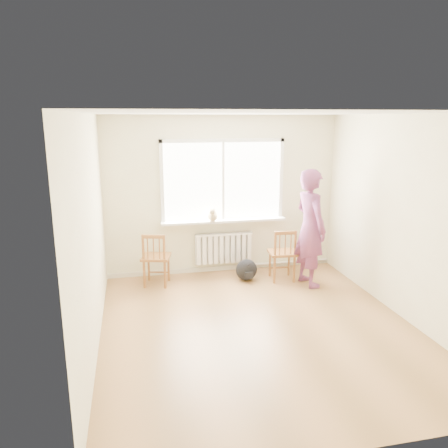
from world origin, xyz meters
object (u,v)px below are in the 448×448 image
chair_right (283,255)px  person (310,228)px  chair_left (156,259)px  backpack (246,270)px  cat (213,215)px

chair_right → person: person is taller
chair_left → backpack: size_ratio=2.45×
person → backpack: (-0.94, 0.38, -0.76)m
chair_right → person: 0.66m
person → cat: bearing=52.5°
chair_left → cat: bearing=-148.3°
chair_left → chair_right: bearing=-171.0°
chair_left → person: size_ratio=0.47×
cat → backpack: size_ratio=1.04×
chair_left → chair_right: 2.08m
chair_right → cat: bearing=-20.3°
chair_right → person: size_ratio=0.47×
chair_left → person: person is taller
chair_left → chair_right: chair_left is taller
cat → chair_right: bearing=-14.4°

